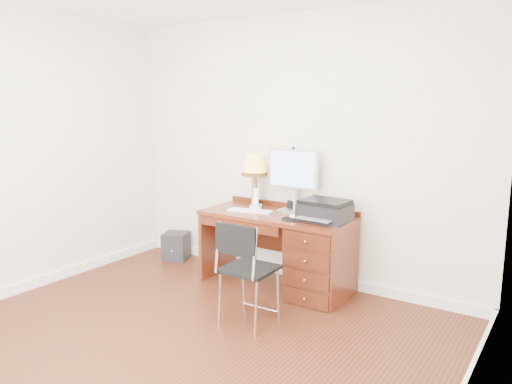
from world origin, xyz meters
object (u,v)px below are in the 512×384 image
Objects in this scene: leg_lamp at (255,168)px; chair at (245,263)px; phone at (256,203)px; printer at (325,210)px; monitor at (293,172)px; desk at (305,252)px; equipment_box at (176,246)px.

leg_lamp is 0.62× the size of chair.
phone is at bearing -50.06° from leg_lamp.
phone is (0.09, -0.11, -0.34)m from leg_lamp.
leg_lamp is at bearing 118.44° from chair.
leg_lamp is at bearing 172.45° from printer.
monitor reaches higher than leg_lamp.
leg_lamp reaches higher than desk.
printer is 2.15× the size of phone.
chair reaches higher than equipment_box.
leg_lamp is 0.37m from phone.
chair is (0.53, -0.97, -0.28)m from phone.
monitor reaches higher than printer.
phone is (-0.35, -0.14, -0.33)m from monitor.
monitor is 1.35× the size of printer.
monitor is at bearing 97.76° from chair.
desk is at bearing -177.76° from printer.
leg_lamp is (-0.44, -0.03, 0.01)m from monitor.
phone is at bearing 178.85° from printer.
desk is 2.42× the size of monitor.
phone reaches higher than printer.
chair is (0.18, -1.11, -0.60)m from monitor.
leg_lamp is at bearing 114.21° from phone.
leg_lamp reaches higher than phone.
monitor is (-0.26, 0.20, 0.73)m from desk.
monitor is 1.13× the size of leg_lamp.
printer is at bearing -23.71° from equipment_box.
printer is 1.45× the size of equipment_box.
chair is at bearing -51.63° from equipment_box.
phone is at bearing 117.14° from chair.
chair is (-0.28, -0.90, -0.31)m from printer.
phone reaches higher than chair.
chair is (-0.08, -0.91, 0.12)m from desk.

